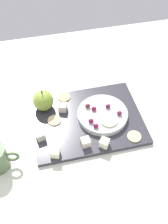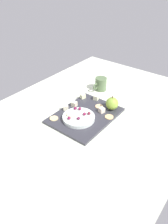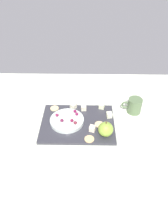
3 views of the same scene
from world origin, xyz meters
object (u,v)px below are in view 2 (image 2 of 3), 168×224
Objects in this scene: cheese_cube_4 at (66,107)px; apple_slice_0 at (72,114)px; serving_dish at (79,118)px; cracker_2 at (109,117)px; apple_whole at (112,103)px; cheese_cube_1 at (96,98)px; grape_0 at (89,113)px; grape_1 at (80,109)px; cheese_cube_3 at (74,104)px; platter at (85,116)px; cheese_cube_0 at (102,110)px; cup at (101,84)px; grape_3 at (75,108)px; grape_2 at (78,118)px; grape_5 at (69,118)px; cracker_1 at (99,106)px; cracker_0 at (54,118)px; cheese_cube_2 at (83,96)px; grape_4 at (84,114)px.

cheese_cube_4 is 0.46× the size of apple_slice_0.
serving_dish reaches higher than cracker_2.
apple_whole is 2.61× the size of cheese_cube_1.
cheese_cube_1 is at bearing 23.96° from grape_0.
cheese_cube_3 is at bearing 63.47° from grape_1.
cheese_cube_1 is at bearing 56.95° from cracker_2.
platter is at bearing -76.72° from cheese_cube_4.
cheese_cube_0 is (-5.73, 2.45, -2.06)cm from apple_whole.
apple_whole is 20.03cm from cheese_cube_3.
cup reaches higher than cheese_cube_3.
grape_3 is at bearing -171.08° from cup.
cheese_cube_3 is at bearing 45.34° from grape_3.
grape_2 is 4.12cm from grape_5.
apple_whole is 17.08cm from grape_1.
platter is 21.30× the size of grape_2.
cheese_cube_0 is at bearing -34.75° from apple_slice_0.
grape_0 is 1.00× the size of grape_2.
cracker_0 is at bearing 153.21° from cracker_1.
grape_5 is (-20.12, 3.42, 2.38)cm from cracker_1.
grape_0 and grape_1 have the same top height.
cheese_cube_2 is 1.00× the size of cheese_cube_4.
grape_4 is 32.57cm from cup.
grape_1 and grape_5 have the same top height.
grape_2 and grape_3 have the same top height.
cracker_2 is at bearing -63.08° from platter.
grape_1 reaches higher than cheese_cube_3.
cup reaches higher than grape_5.
cracker_1 is 11.53cm from grape_0.
grape_1 is 0.16× the size of cup.
grape_3 is at bearing 80.13° from grape_4.
apple_whole is 24.61cm from grape_5.
grape_0 is (4.14, -3.22, 1.66)cm from serving_dish.
serving_dish is 12.10cm from cheese_cube_3.
cheese_cube_2 is (-3.29, 6.87, 0.00)cm from cheese_cube_1.
cheese_cube_2 is at bearing 22.32° from apple_slice_0.
serving_dish is 3.16cm from grape_4.
cup reaches higher than cracker_2.
grape_0 is (-12.85, -14.04, 1.29)cm from cheese_cube_2.
cracker_2 is at bearing -66.68° from grape_1.
grape_3 reaches higher than cracker_1.
grape_2 reaches higher than apple_slice_0.
cracker_1 is at bearing 8.92° from grape_0.
grape_3 is (-13.44, -5.76, 1.22)cm from cheese_cube_2.
cheese_cube_0 is at bearing -37.90° from platter.
cheese_cube_4 is 1.58× the size of grape_2.
grape_4 is at bearing -99.87° from grape_3.
cracker_2 is 0.76× the size of apple_slice_0.
serving_dish is at bearing -147.27° from grape_1.
grape_1 is at bearing 99.30° from platter.
grape_0 is at bearing -171.08° from cracker_1.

